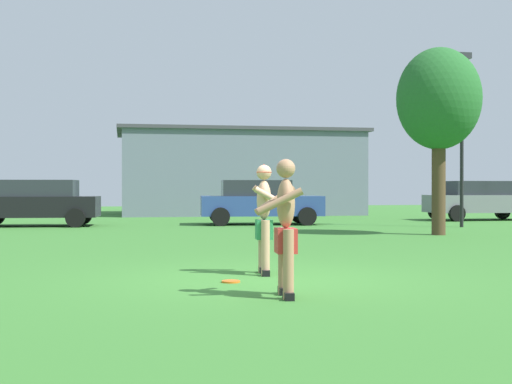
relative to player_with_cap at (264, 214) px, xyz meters
name	(u,v)px	position (x,y,z in m)	size (l,w,h in m)	color
ground_plane	(262,279)	(-0.15, -0.55, -0.92)	(80.00, 80.00, 0.00)	#38752D
player_with_cap	(264,214)	(0.00, 0.00, 0.00)	(0.57, 0.65, 1.69)	black
player_in_red	(285,224)	(-0.20, -2.25, -0.04)	(0.59, 0.69, 1.67)	black
frisbee	(231,281)	(-0.65, -0.82, -0.91)	(0.26, 0.26, 0.03)	orange
car_gray_near_post	(479,200)	(12.07, 15.85, -0.10)	(4.32, 2.07, 1.58)	slate
car_black_mid_lot	(36,202)	(-5.04, 14.52, -0.10)	(4.43, 2.29, 1.58)	black
car_blue_far_end	(260,201)	(2.70, 14.24, -0.10)	(4.44, 2.32, 1.58)	#2D478C
lamp_post	(462,120)	(9.00, 11.32, 2.64)	(0.60, 0.24, 5.82)	black
outbuilding_behind_lot	(238,173)	(3.54, 24.29, 1.15)	(11.84, 6.62, 4.12)	slate
tree_right_field	(439,101)	(6.55, 7.86, 2.83)	(2.34, 2.34, 5.23)	#4C3823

